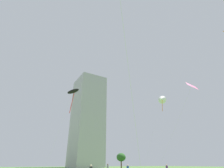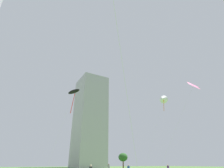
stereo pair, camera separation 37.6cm
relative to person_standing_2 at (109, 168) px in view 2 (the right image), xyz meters
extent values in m
sphere|color=beige|center=(-7.81, -11.40, 0.52)|extent=(0.21, 0.21, 0.21)
cylinder|color=gray|center=(0.00, 0.00, 0.17)|extent=(0.38, 0.38, 0.66)
sphere|color=brown|center=(0.00, 0.00, 0.62)|extent=(0.23, 0.23, 0.23)
cylinder|color=#1E478C|center=(0.45, -5.93, 0.10)|extent=(0.36, 0.36, 0.62)
sphere|color=tan|center=(0.45, -5.93, 0.51)|extent=(0.21, 0.21, 0.21)
cylinder|color=#593372|center=(7.85, -6.62, 0.11)|extent=(0.36, 0.36, 0.63)
sphere|color=tan|center=(7.85, -6.62, 0.53)|extent=(0.21, 0.21, 0.21)
cylinder|color=silver|center=(12.01, 0.58, 7.51)|extent=(7.46, 0.31, 17.02)
cone|color=white|center=(15.74, 0.43, 16.02)|extent=(2.55, 2.68, 2.25)
cylinder|color=orange|center=(15.74, 0.43, 14.26)|extent=(0.20, 0.62, 2.89)
cylinder|color=silver|center=(-8.78, 3.80, 6.06)|extent=(1.72, 9.43, 14.11)
ellipsoid|color=black|center=(-7.92, -0.91, 13.11)|extent=(2.18, 2.40, 1.07)
cylinder|color=red|center=(-7.92, -0.91, 10.85)|extent=(0.55, 0.16, 3.91)
cylinder|color=silver|center=(13.54, -4.40, 7.48)|extent=(3.87, 9.52, 16.96)
pyramid|color=#E5598C|center=(15.47, -9.18, 15.98)|extent=(1.74, 2.15, 2.22)
cylinder|color=silver|center=(-11.48, -24.75, 4.60)|extent=(6.84, 7.95, 11.21)
cylinder|color=brown|center=(14.57, 19.47, 0.33)|extent=(0.35, 0.35, 2.66)
ellipsoid|color=#285623|center=(14.57, 19.47, 2.67)|extent=(2.87, 2.87, 2.43)
cube|color=#A8A8AD|center=(22.37, 73.35, 26.80)|extent=(17.57, 20.16, 55.59)
camera|label=1|loc=(-15.60, -30.72, 0.65)|focal=27.64mm
camera|label=2|loc=(-15.27, -30.90, 0.65)|focal=27.64mm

